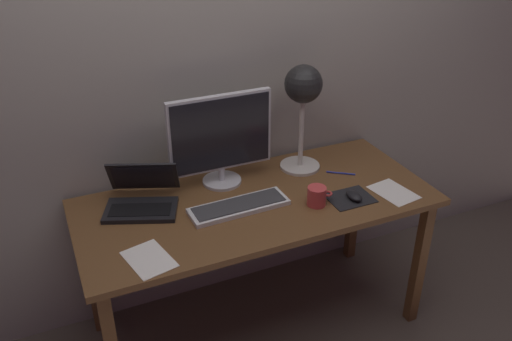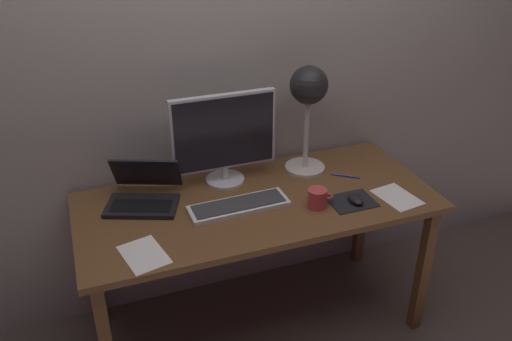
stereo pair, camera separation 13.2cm
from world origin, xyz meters
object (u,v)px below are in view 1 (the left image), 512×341
at_px(keyboard_main, 239,206).
at_px(pen, 341,173).
at_px(desk_lamp, 303,93).
at_px(monitor, 221,137).
at_px(coffee_mug, 317,196).
at_px(laptop, 142,194).
at_px(mouse, 354,196).

bearing_deg(keyboard_main, pen, 8.85).
height_order(desk_lamp, pen, desk_lamp).
bearing_deg(pen, keyboard_main, -171.15).
relative_size(keyboard_main, pen, 3.17).
xyz_separation_m(keyboard_main, pen, (0.57, 0.09, -0.01)).
relative_size(monitor, coffee_mug, 4.10).
relative_size(laptop, coffee_mug, 3.24).
xyz_separation_m(mouse, pen, (0.07, 0.23, -0.02)).
height_order(monitor, desk_lamp, desk_lamp).
bearing_deg(desk_lamp, laptop, -178.09).
xyz_separation_m(laptop, pen, (0.95, -0.11, -0.05)).
xyz_separation_m(monitor, coffee_mug, (0.31, -0.35, -0.19)).
bearing_deg(pen, desk_lamp, 137.02).
distance_m(desk_lamp, pen, 0.44).
relative_size(desk_lamp, pen, 3.75).
relative_size(coffee_mug, pen, 0.85).
distance_m(monitor, pen, 0.62).
xyz_separation_m(monitor, desk_lamp, (0.41, -0.02, 0.15)).
bearing_deg(laptop, monitor, 6.19).
distance_m(keyboard_main, mouse, 0.52).
xyz_separation_m(coffee_mug, pen, (0.25, 0.20, -0.04)).
distance_m(keyboard_main, coffee_mug, 0.34).
relative_size(monitor, pen, 3.48).
bearing_deg(coffee_mug, monitor, 131.60).
xyz_separation_m(keyboard_main, coffee_mug, (0.33, -0.11, 0.03)).
bearing_deg(keyboard_main, laptop, 151.47).
distance_m(mouse, coffee_mug, 0.18).
distance_m(coffee_mug, pen, 0.32).
xyz_separation_m(mouse, coffee_mug, (-0.17, 0.03, 0.02)).
distance_m(laptop, pen, 0.95).
bearing_deg(keyboard_main, desk_lamp, 28.60).
distance_m(monitor, coffee_mug, 0.51).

